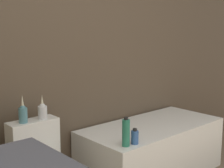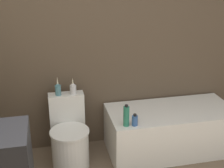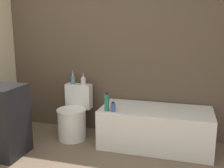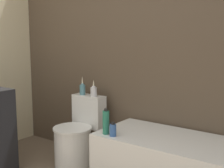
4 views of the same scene
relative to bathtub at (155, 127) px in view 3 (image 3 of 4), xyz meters
name	(u,v)px [view 3 (image 3 of 4)]	position (x,y,z in m)	size (l,w,h in m)	color
wall_back_tiled	(102,44)	(-0.84, 0.38, 1.04)	(6.40, 0.06, 2.60)	brown
bathtub	(155,127)	(0.00, 0.00, 0.00)	(1.41, 0.67, 0.51)	white
toilet	(74,117)	(-1.14, -0.02, 0.04)	(0.41, 0.55, 0.73)	white
vase_gold	(73,79)	(-1.22, 0.17, 0.54)	(0.06, 0.06, 0.21)	teal
vase_silver	(83,80)	(-1.07, 0.17, 0.53)	(0.07, 0.07, 0.18)	silver
shampoo_bottle_tall	(107,102)	(-0.59, -0.24, 0.36)	(0.06, 0.06, 0.23)	#267259
shampoo_bottle_short	(113,107)	(-0.50, -0.25, 0.31)	(0.06, 0.06, 0.13)	#335999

